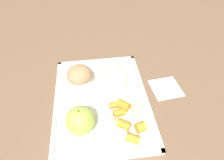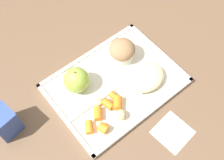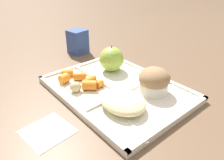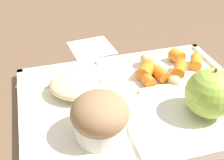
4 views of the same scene
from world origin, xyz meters
name	(u,v)px [view 2 (image 2 of 4)]	position (x,y,z in m)	size (l,w,h in m)	color
ground	(115,85)	(0.00, 0.00, 0.00)	(6.00, 6.00, 0.00)	brown
lunch_tray	(115,84)	(0.00, 0.00, 0.01)	(0.37, 0.28, 0.02)	silver
green_apple	(76,80)	(-0.09, 0.06, 0.05)	(0.08, 0.08, 0.08)	#93B742
bran_muffin	(122,51)	(0.08, 0.06, 0.04)	(0.08, 0.08, 0.07)	silver
carrot_slice_large	(108,104)	(-0.06, -0.04, 0.02)	(0.02, 0.02, 0.03)	orange
carrot_slice_near_corner	(118,103)	(-0.04, -0.06, 0.02)	(0.03, 0.03, 0.04)	orange
carrot_slice_edge	(113,96)	(-0.03, -0.03, 0.02)	(0.02, 0.02, 0.02)	orange
carrot_slice_small	(89,127)	(-0.14, -0.07, 0.02)	(0.02, 0.02, 0.03)	orange
carrot_slice_diagonal	(98,114)	(-0.10, -0.05, 0.02)	(0.02, 0.02, 0.04)	orange
carrot_slice_tilted	(103,128)	(-0.12, -0.09, 0.02)	(0.03, 0.03, 0.02)	orange
potato_chunk_large	(121,115)	(-0.06, -0.09, 0.02)	(0.03, 0.03, 0.03)	tan
potato_chunk_small	(99,102)	(-0.08, -0.02, 0.02)	(0.02, 0.02, 0.02)	tan
egg_noodle_pile	(146,77)	(0.08, -0.05, 0.03)	(0.12, 0.09, 0.03)	beige
meatball_side	(147,73)	(0.09, -0.04, 0.03)	(0.03, 0.03, 0.03)	#755B4C
meatball_front	(136,76)	(0.06, -0.03, 0.03)	(0.03, 0.03, 0.03)	#755B4C
meatball_center	(148,77)	(0.08, -0.05, 0.02)	(0.03, 0.03, 0.03)	#755B4C
plastic_fork	(156,79)	(0.10, -0.07, 0.01)	(0.15, 0.05, 0.00)	silver
milk_carton	(4,122)	(-0.31, 0.08, 0.04)	(0.06, 0.06, 0.09)	#334C99
paper_napkin	(173,132)	(0.03, -0.21, 0.00)	(0.09, 0.09, 0.00)	white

